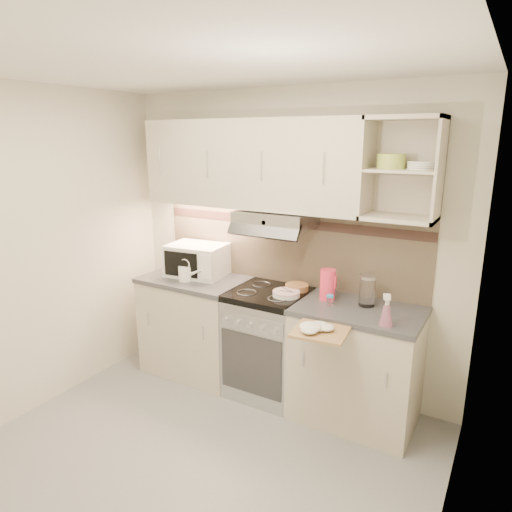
{
  "coord_description": "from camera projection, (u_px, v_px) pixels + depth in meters",
  "views": [
    {
      "loc": [
        1.66,
        -1.98,
        2.11
      ],
      "look_at": [
        -0.04,
        0.95,
        1.22
      ],
      "focal_mm": 32.0,
      "sensor_mm": 36.0,
      "label": 1
    }
  ],
  "objects": [
    {
      "name": "ground",
      "position": [
        188.0,
        468.0,
        3.0
      ],
      "size": [
        3.0,
        3.0,
        0.0
      ],
      "primitive_type": "plane",
      "color": "gray",
      "rests_on": "ground"
    },
    {
      "name": "room_shell",
      "position": [
        215.0,
        216.0,
        2.89
      ],
      "size": [
        3.04,
        2.84,
        2.52
      ],
      "color": "beige",
      "rests_on": "ground"
    },
    {
      "name": "base_cabinet_left",
      "position": [
        197.0,
        326.0,
        4.17
      ],
      "size": [
        0.9,
        0.6,
        0.86
      ],
      "primitive_type": "cube",
      "color": "beige",
      "rests_on": "ground"
    },
    {
      "name": "worktop_left",
      "position": [
        195.0,
        280.0,
        4.06
      ],
      "size": [
        0.92,
        0.62,
        0.04
      ],
      "primitive_type": "cube",
      "color": "#47474C",
      "rests_on": "base_cabinet_left"
    },
    {
      "name": "base_cabinet_right",
      "position": [
        356.0,
        366.0,
        3.45
      ],
      "size": [
        0.9,
        0.6,
        0.86
      ],
      "primitive_type": "cube",
      "color": "beige",
      "rests_on": "ground"
    },
    {
      "name": "worktop_right",
      "position": [
        359.0,
        311.0,
        3.33
      ],
      "size": [
        0.92,
        0.62,
        0.04
      ],
      "primitive_type": "cube",
      "color": "#47474C",
      "rests_on": "base_cabinet_right"
    },
    {
      "name": "electric_range",
      "position": [
        269.0,
        342.0,
        3.8
      ],
      "size": [
        0.6,
        0.6,
        0.9
      ],
      "color": "#B7B7BC",
      "rests_on": "ground"
    },
    {
      "name": "microwave",
      "position": [
        197.0,
        260.0,
        4.09
      ],
      "size": [
        0.54,
        0.43,
        0.28
      ],
      "rotation": [
        0.0,
        0.0,
        0.12
      ],
      "color": "white",
      "rests_on": "worktop_left"
    },
    {
      "name": "watering_can",
      "position": [
        186.0,
        273.0,
        3.95
      ],
      "size": [
        0.23,
        0.12,
        0.2
      ],
      "rotation": [
        0.0,
        0.0,
        0.07
      ],
      "color": "white",
      "rests_on": "worktop_left"
    },
    {
      "name": "plate_stack",
      "position": [
        286.0,
        293.0,
        3.58
      ],
      "size": [
        0.22,
        0.22,
        0.05
      ],
      "rotation": [
        0.0,
        0.0,
        -0.36
      ],
      "color": "white",
      "rests_on": "electric_range"
    },
    {
      "name": "bread_loaf",
      "position": [
        297.0,
        287.0,
        3.72
      ],
      "size": [
        0.19,
        0.19,
        0.05
      ],
      "primitive_type": "cylinder",
      "color": "#A2843E",
      "rests_on": "electric_range"
    },
    {
      "name": "pink_pitcher",
      "position": [
        328.0,
        284.0,
        3.48
      ],
      "size": [
        0.13,
        0.12,
        0.24
      ],
      "rotation": [
        0.0,
        0.0,
        0.02
      ],
      "color": "#FF3354",
      "rests_on": "worktop_right"
    },
    {
      "name": "glass_jar",
      "position": [
        367.0,
        291.0,
        3.35
      ],
      "size": [
        0.12,
        0.12,
        0.23
      ],
      "rotation": [
        0.0,
        0.0,
        0.15
      ],
      "color": "silver",
      "rests_on": "worktop_right"
    },
    {
      "name": "spice_jar",
      "position": [
        330.0,
        300.0,
        3.38
      ],
      "size": [
        0.05,
        0.05,
        0.08
      ],
      "rotation": [
        0.0,
        0.0,
        -0.1
      ],
      "color": "white",
      "rests_on": "worktop_right"
    },
    {
      "name": "spray_bottle",
      "position": [
        387.0,
        312.0,
        3.0
      ],
      "size": [
        0.09,
        0.09,
        0.23
      ],
      "rotation": [
        0.0,
        0.0,
        0.32
      ],
      "color": "pink",
      "rests_on": "worktop_right"
    },
    {
      "name": "cutting_board",
      "position": [
        320.0,
        332.0,
        2.99
      ],
      "size": [
        0.38,
        0.35,
        0.02
      ],
      "primitive_type": "cube",
      "rotation": [
        0.0,
        0.0,
        0.11
      ],
      "color": "tan",
      "rests_on": "base_cabinet_right"
    },
    {
      "name": "dish_towel",
      "position": [
        321.0,
        327.0,
        2.96
      ],
      "size": [
        0.32,
        0.29,
        0.07
      ],
      "primitive_type": null,
      "rotation": [
        0.0,
        0.0,
        0.27
      ],
      "color": "silver",
      "rests_on": "cutting_board"
    }
  ]
}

